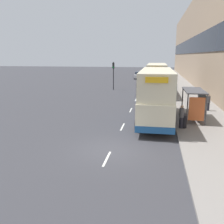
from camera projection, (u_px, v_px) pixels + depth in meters
The scene contains 20 objects.
ground_plane at pixel (111, 150), 14.60m from camera, with size 220.00×220.00×0.00m, color #38383D.
pavement at pixel (177, 83), 50.44m from camera, with size 5.00×93.00×0.14m.
terrace_facade at pixel (200, 41), 47.97m from camera, with size 3.10×93.00×16.38m.
lane_mark_0 at pixel (107, 159), 13.38m from camera, with size 0.12×2.00×0.01m.
lane_mark_1 at pixel (123, 127), 19.37m from camera, with size 0.12×2.00×0.01m.
lane_mark_2 at pixel (131, 110), 25.37m from camera, with size 0.12×2.00×0.01m.
lane_mark_3 at pixel (136, 100), 31.37m from camera, with size 0.12×2.00×0.01m.
lane_mark_4 at pixel (139, 93), 37.36m from camera, with size 0.12×2.00×0.01m.
lane_mark_5 at pixel (142, 88), 43.36m from camera, with size 0.12×2.00×0.01m.
lane_mark_6 at pixel (144, 84), 49.36m from camera, with size 0.12×2.00×0.01m.
lane_mark_7 at pixel (145, 81), 55.35m from camera, with size 0.12×2.00×0.01m.
bus_shelter at pixel (196, 99), 20.63m from camera, with size 1.60×4.20×2.48m.
double_decker_bus_near at pixel (156, 94), 20.67m from camera, with size 2.85×10.44×4.30m.
double_decker_bus_ahead at pixel (156, 79), 34.89m from camera, with size 2.85×11.22×4.30m.
car_0 at pixel (138, 75), 59.57m from camera, with size 1.91×4.25×1.70m.
car_1 at pixel (159, 72), 70.78m from camera, with size 2.05×3.90×1.71m.
pedestrian_at_shelter at pixel (208, 102), 24.36m from camera, with size 0.32×0.32×1.63m.
pedestrian_1 at pixel (181, 116), 18.38m from camera, with size 0.35×0.35×1.75m.
litter_bin at pixel (183, 121), 18.60m from camera, with size 0.55×0.55×1.05m.
traffic_light_far_kerb at pixel (113, 71), 39.91m from camera, with size 0.30×0.32×4.44m.
Camera 1 is at (2.47, -13.52, 5.41)m, focal length 40.00 mm.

